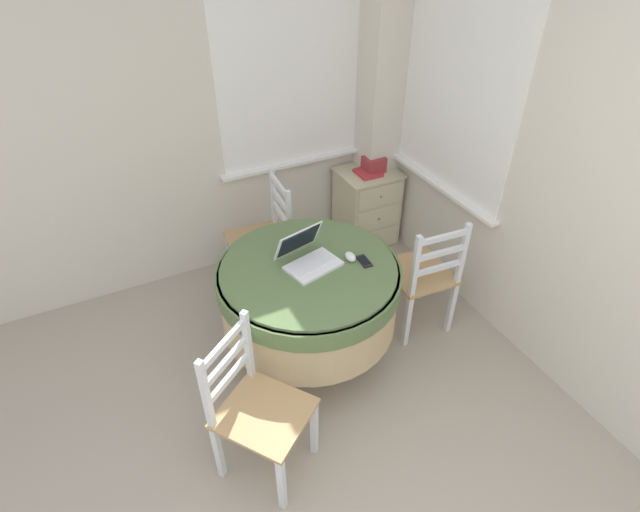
{
  "coord_description": "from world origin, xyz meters",
  "views": [
    {
      "loc": [
        -0.42,
        -0.52,
        2.54
      ],
      "look_at": [
        0.69,
        1.69,
        0.67
      ],
      "focal_mm": 28.0,
      "sensor_mm": 36.0,
      "label": 1
    }
  ],
  "objects_px": {
    "round_dining_table": "(309,291)",
    "book_on_cabinet": "(368,173)",
    "cell_phone": "(364,261)",
    "dining_chair_near_right_window": "(423,276)",
    "dining_chair_camera_near": "(256,409)",
    "laptop": "(308,257)",
    "computer_mouse": "(350,257)",
    "dining_chair_near_back_window": "(264,238)",
    "corner_cabinet": "(366,206)",
    "storage_box": "(374,164)"
  },
  "relations": [
    {
      "from": "round_dining_table",
      "to": "book_on_cabinet",
      "type": "xyz_separation_m",
      "value": [
        0.99,
        0.97,
        0.11
      ]
    },
    {
      "from": "cell_phone",
      "to": "dining_chair_near_right_window",
      "type": "xyz_separation_m",
      "value": [
        0.49,
        0.03,
        -0.31
      ]
    },
    {
      "from": "round_dining_table",
      "to": "dining_chair_camera_near",
      "type": "relative_size",
      "value": 1.22
    },
    {
      "from": "laptop",
      "to": "computer_mouse",
      "type": "distance_m",
      "value": 0.25
    },
    {
      "from": "dining_chair_near_back_window",
      "to": "corner_cabinet",
      "type": "height_order",
      "value": "dining_chair_near_back_window"
    },
    {
      "from": "round_dining_table",
      "to": "storage_box",
      "type": "xyz_separation_m",
      "value": [
        1.06,
        1.0,
        0.16
      ]
    },
    {
      "from": "computer_mouse",
      "to": "corner_cabinet",
      "type": "height_order",
      "value": "computer_mouse"
    },
    {
      "from": "round_dining_table",
      "to": "computer_mouse",
      "type": "distance_m",
      "value": 0.33
    },
    {
      "from": "laptop",
      "to": "storage_box",
      "type": "xyz_separation_m",
      "value": [
        1.04,
        0.96,
        -0.07
      ]
    },
    {
      "from": "corner_cabinet",
      "to": "storage_box",
      "type": "distance_m",
      "value": 0.39
    },
    {
      "from": "laptop",
      "to": "round_dining_table",
      "type": "bearing_deg",
      "value": -111.82
    },
    {
      "from": "round_dining_table",
      "to": "dining_chair_near_right_window",
      "type": "distance_m",
      "value": 0.81
    },
    {
      "from": "dining_chair_camera_near",
      "to": "dining_chair_near_right_window",
      "type": "bearing_deg",
      "value": 19.72
    },
    {
      "from": "dining_chair_near_right_window",
      "to": "dining_chair_near_back_window",
      "type": "bearing_deg",
      "value": 131.73
    },
    {
      "from": "round_dining_table",
      "to": "dining_chair_camera_near",
      "type": "height_order",
      "value": "dining_chair_camera_near"
    },
    {
      "from": "computer_mouse",
      "to": "corner_cabinet",
      "type": "distance_m",
      "value": 1.38
    },
    {
      "from": "dining_chair_near_back_window",
      "to": "book_on_cabinet",
      "type": "height_order",
      "value": "dining_chair_near_back_window"
    },
    {
      "from": "computer_mouse",
      "to": "storage_box",
      "type": "distance_m",
      "value": 1.32
    },
    {
      "from": "book_on_cabinet",
      "to": "dining_chair_camera_near",
      "type": "bearing_deg",
      "value": -135.33
    },
    {
      "from": "dining_chair_near_right_window",
      "to": "corner_cabinet",
      "type": "relative_size",
      "value": 1.37
    },
    {
      "from": "laptop",
      "to": "storage_box",
      "type": "distance_m",
      "value": 1.42
    },
    {
      "from": "computer_mouse",
      "to": "round_dining_table",
      "type": "bearing_deg",
      "value": 168.62
    },
    {
      "from": "computer_mouse",
      "to": "dining_chair_camera_near",
      "type": "bearing_deg",
      "value": -147.63
    },
    {
      "from": "round_dining_table",
      "to": "storage_box",
      "type": "height_order",
      "value": "storage_box"
    },
    {
      "from": "computer_mouse",
      "to": "dining_chair_camera_near",
      "type": "relative_size",
      "value": 0.1
    },
    {
      "from": "computer_mouse",
      "to": "dining_chair_near_right_window",
      "type": "relative_size",
      "value": 0.1
    },
    {
      "from": "corner_cabinet",
      "to": "dining_chair_near_right_window",
      "type": "bearing_deg",
      "value": -101.39
    },
    {
      "from": "dining_chair_camera_near",
      "to": "book_on_cabinet",
      "type": "bearing_deg",
      "value": 44.67
    },
    {
      "from": "dining_chair_near_back_window",
      "to": "dining_chair_near_right_window",
      "type": "bearing_deg",
      "value": -48.27
    },
    {
      "from": "round_dining_table",
      "to": "cell_phone",
      "type": "bearing_deg",
      "value": -18.4
    },
    {
      "from": "round_dining_table",
      "to": "dining_chair_near_right_window",
      "type": "relative_size",
      "value": 1.22
    },
    {
      "from": "computer_mouse",
      "to": "cell_phone",
      "type": "distance_m",
      "value": 0.09
    },
    {
      "from": "book_on_cabinet",
      "to": "laptop",
      "type": "bearing_deg",
      "value": -136.23
    },
    {
      "from": "round_dining_table",
      "to": "corner_cabinet",
      "type": "height_order",
      "value": "round_dining_table"
    },
    {
      "from": "dining_chair_near_back_window",
      "to": "dining_chair_near_right_window",
      "type": "xyz_separation_m",
      "value": [
        0.78,
        -0.88,
        0.0
      ]
    },
    {
      "from": "round_dining_table",
      "to": "dining_chair_near_right_window",
      "type": "bearing_deg",
      "value": -5.42
    },
    {
      "from": "laptop",
      "to": "corner_cabinet",
      "type": "height_order",
      "value": "laptop"
    },
    {
      "from": "storage_box",
      "to": "book_on_cabinet",
      "type": "xyz_separation_m",
      "value": [
        -0.06,
        -0.02,
        -0.05
      ]
    },
    {
      "from": "round_dining_table",
      "to": "corner_cabinet",
      "type": "xyz_separation_m",
      "value": [
        1.02,
        1.0,
        -0.23
      ]
    },
    {
      "from": "dining_chair_camera_near",
      "to": "book_on_cabinet",
      "type": "xyz_separation_m",
      "value": [
        1.56,
        1.54,
        0.23
      ]
    },
    {
      "from": "cell_phone",
      "to": "dining_chair_camera_near",
      "type": "height_order",
      "value": "dining_chair_camera_near"
    },
    {
      "from": "storage_box",
      "to": "cell_phone",
      "type": "bearing_deg",
      "value": -124.11
    },
    {
      "from": "dining_chair_near_right_window",
      "to": "corner_cabinet",
      "type": "bearing_deg",
      "value": 78.61
    },
    {
      "from": "round_dining_table",
      "to": "laptop",
      "type": "relative_size",
      "value": 3.01
    },
    {
      "from": "storage_box",
      "to": "dining_chair_camera_near",
      "type": "bearing_deg",
      "value": -136.07
    },
    {
      "from": "book_on_cabinet",
      "to": "dining_chair_near_right_window",
      "type": "bearing_deg",
      "value": -100.37
    },
    {
      "from": "cell_phone",
      "to": "dining_chair_near_right_window",
      "type": "distance_m",
      "value": 0.58
    },
    {
      "from": "laptop",
      "to": "dining_chair_near_right_window",
      "type": "bearing_deg",
      "value": -7.98
    },
    {
      "from": "computer_mouse",
      "to": "storage_box",
      "type": "bearing_deg",
      "value": 52.31
    },
    {
      "from": "round_dining_table",
      "to": "storage_box",
      "type": "distance_m",
      "value": 1.46
    }
  ]
}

